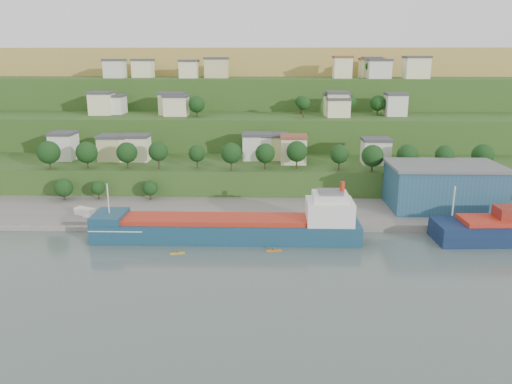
{
  "coord_description": "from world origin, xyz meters",
  "views": [
    {
      "loc": [
        2.59,
        -107.8,
        43.96
      ],
      "look_at": [
        -1.4,
        15.0,
        10.55
      ],
      "focal_mm": 35.0,
      "sensor_mm": 36.0,
      "label": 1
    }
  ],
  "objects_px": {
    "warehouse": "(443,186)",
    "caravan": "(85,213)",
    "cargo_ship_near": "(235,229)",
    "kayak_orange": "(274,250)"
  },
  "relations": [
    {
      "from": "caravan",
      "to": "kayak_orange",
      "type": "xyz_separation_m",
      "value": [
        51.81,
        -19.73,
        -2.29
      ]
    },
    {
      "from": "warehouse",
      "to": "cargo_ship_near",
      "type": "bearing_deg",
      "value": -159.55
    },
    {
      "from": "cargo_ship_near",
      "to": "kayak_orange",
      "type": "distance_m",
      "value": 12.35
    },
    {
      "from": "cargo_ship_near",
      "to": "warehouse",
      "type": "distance_m",
      "value": 62.17
    },
    {
      "from": "cargo_ship_near",
      "to": "caravan",
      "type": "distance_m",
      "value": 43.97
    },
    {
      "from": "cargo_ship_near",
      "to": "kayak_orange",
      "type": "bearing_deg",
      "value": -37.64
    },
    {
      "from": "caravan",
      "to": "kayak_orange",
      "type": "relative_size",
      "value": 1.59
    },
    {
      "from": "warehouse",
      "to": "caravan",
      "type": "height_order",
      "value": "warehouse"
    },
    {
      "from": "warehouse",
      "to": "kayak_orange",
      "type": "bearing_deg",
      "value": -149.03
    },
    {
      "from": "warehouse",
      "to": "kayak_orange",
      "type": "distance_m",
      "value": 57.12
    }
  ]
}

